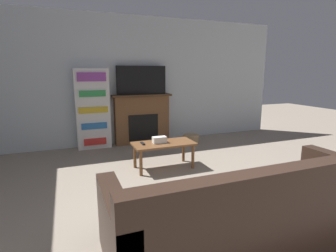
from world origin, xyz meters
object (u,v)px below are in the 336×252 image
(tv, at_px, (142,80))
(coffee_table, at_px, (164,146))
(couch, at_px, (252,214))
(bookshelf, at_px, (93,109))
(storage_basket, at_px, (191,139))
(fireplace, at_px, (142,119))

(tv, bearing_deg, coffee_table, -93.87)
(couch, height_order, bookshelf, bookshelf)
(tv, xyz_separation_m, coffee_table, (-0.11, -1.63, -1.00))
(coffee_table, relative_size, storage_basket, 2.82)
(coffee_table, bearing_deg, couch, -87.94)
(fireplace, relative_size, coffee_table, 1.30)
(bookshelf, bearing_deg, tv, 0.14)
(tv, xyz_separation_m, bookshelf, (-1.03, -0.00, -0.56))
(couch, bearing_deg, storage_basket, 72.73)
(tv, height_order, bookshelf, tv)
(tv, xyz_separation_m, storage_basket, (0.99, -0.41, -1.28))
(bookshelf, distance_m, storage_basket, 2.19)
(coffee_table, height_order, bookshelf, bookshelf)
(fireplace, distance_m, storage_basket, 1.17)
(fireplace, distance_m, bookshelf, 1.07)
(fireplace, distance_m, couch, 3.75)
(fireplace, height_order, coffee_table, fireplace)
(tv, height_order, coffee_table, tv)
(couch, relative_size, coffee_table, 2.62)
(couch, relative_size, bookshelf, 1.61)
(couch, height_order, coffee_table, couch)
(tv, relative_size, bookshelf, 0.67)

